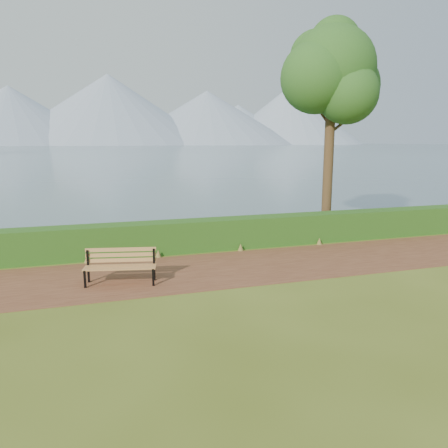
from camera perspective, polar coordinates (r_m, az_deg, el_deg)
name	(u,v)px	position (r m, az deg, el deg)	size (l,w,h in m)	color
ground	(211,273)	(11.96, -1.76, -6.42)	(140.00, 140.00, 0.00)	#4C5919
path	(208,270)	(12.24, -2.14, -6.00)	(40.00, 3.40, 0.01)	#542D1D
hedge	(189,236)	(14.27, -4.61, -1.53)	(32.00, 0.85, 1.00)	#1E4B15
water	(90,147)	(271.04, -17.13, 9.60)	(700.00, 510.00, 0.00)	#425D6B
mountains	(75,113)	(417.79, -18.88, 13.56)	(585.00, 190.00, 70.00)	#7C8DA5
bench	(121,264)	(11.30, -13.36, -5.05)	(1.83, 0.88, 0.89)	black
tree	(332,74)	(17.65, 13.96, 18.50)	(4.14, 3.39, 8.07)	#3C2718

